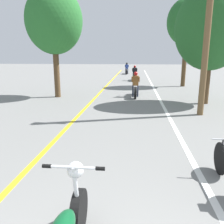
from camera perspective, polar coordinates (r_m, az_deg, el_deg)
lane_stripe_center at (r=14.40m, az=-3.41°, el=4.16°), size 0.14×48.00×0.01m
lane_stripe_edge at (r=14.29m, az=10.97°, el=3.86°), size 0.14×48.00×0.01m
utility_pole at (r=10.06m, az=22.25°, el=20.43°), size 1.10×0.24×7.26m
roadside_tree_right_near at (r=12.54m, az=22.81°, el=18.04°), size 3.38×3.04×5.51m
roadside_tree_right_far at (r=19.12m, az=17.61°, el=19.88°), size 2.89×2.60×6.35m
roadside_tree_left at (r=13.95m, az=-13.81°, el=20.47°), size 3.08×2.78×5.92m
motorcycle_rider_lead at (r=13.76m, az=5.65°, el=5.93°), size 0.50×2.17×1.43m
motorcycle_rider_mid at (r=22.43m, az=5.46°, el=8.87°), size 0.50×2.13×1.41m
motorcycle_rider_far at (r=30.23m, az=3.56°, el=10.15°), size 0.50×2.16×1.42m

